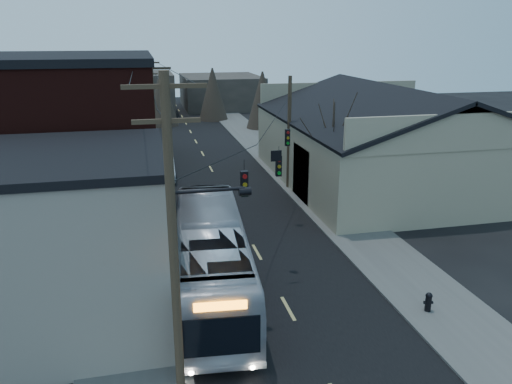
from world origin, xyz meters
TOP-DOWN VIEW (x-y plane):
  - road_surface at (0.00, 30.00)m, footprint 9.00×110.00m
  - sidewalk_left at (-6.50, 30.00)m, footprint 4.00×110.00m
  - sidewalk_right at (6.50, 30.00)m, footprint 4.00×110.00m
  - building_clapboard at (-9.00, 9.00)m, footprint 8.00×8.00m
  - building_brick at (-10.00, 20.00)m, footprint 10.00×12.00m
  - building_left_far at (-9.50, 36.00)m, footprint 9.00×14.00m
  - warehouse at (13.00, 25.00)m, footprint 16.16×20.60m
  - building_far_left at (-6.00, 65.00)m, footprint 10.00×12.00m
  - building_far_right at (7.00, 70.00)m, footprint 12.00×14.00m
  - bare_tree at (6.50, 20.00)m, footprint 0.40×0.40m
  - utility_lines at (-3.11, 24.14)m, footprint 11.24×45.28m
  - bus at (-3.00, 10.19)m, footprint 4.16×13.16m
  - parked_car at (-4.14, 29.79)m, footprint 1.80×4.85m
  - fire_hydrant at (5.70, 6.34)m, footprint 0.41×0.29m

SIDE VIEW (x-z plane):
  - road_surface at x=0.00m, z-range 0.00..0.02m
  - sidewalk_left at x=-6.50m, z-range 0.00..0.12m
  - sidewalk_right at x=6.50m, z-range 0.00..0.12m
  - fire_hydrant at x=5.70m, z-range 0.15..1.00m
  - parked_car at x=-4.14m, z-range 0.00..1.58m
  - bus at x=-3.00m, z-range 0.00..3.60m
  - building_far_right at x=7.00m, z-range 0.00..5.00m
  - warehouse at x=13.00m, z-range -1.17..6.56m
  - building_far_left at x=-6.00m, z-range 0.00..6.00m
  - building_clapboard at x=-9.00m, z-range 0.00..7.00m
  - building_left_far at x=-9.50m, z-range 0.00..7.00m
  - bare_tree at x=6.50m, z-range 0.00..7.20m
  - utility_lines at x=-3.11m, z-range -0.30..10.20m
  - building_brick at x=-10.00m, z-range 0.00..10.00m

